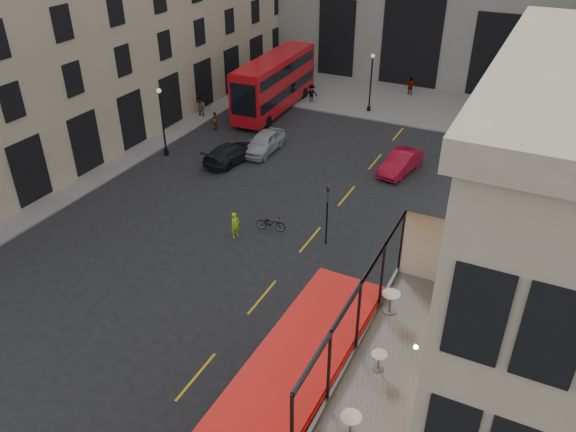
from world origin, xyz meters
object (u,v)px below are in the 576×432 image
at_px(traffic_light_far, 251,91).
at_px(car_a, 264,142).
at_px(car_b, 401,163).
at_px(pedestrian_e, 215,121).
at_px(cafe_table_mid, 379,359).
at_px(cafe_chair_d, 441,300).
at_px(cyclist, 235,225).
at_px(cafe_chair_c, 439,349).
at_px(traffic_light_near, 327,208).
at_px(car_c, 231,153).
at_px(bicycle, 271,223).
at_px(street_lamp_b, 370,87).
at_px(bus_near, 279,431).
at_px(bus_far, 275,81).
at_px(street_lamp_a, 163,126).
at_px(pedestrian_d, 480,101).
at_px(cafe_chair_b, 429,384).
at_px(cafe_table_near, 351,423).
at_px(pedestrian_c, 411,87).
at_px(cafe_table_far, 391,300).
at_px(pedestrian_a, 201,108).
at_px(pedestrian_b, 312,94).

height_order(traffic_light_far, car_a, traffic_light_far).
relative_size(car_b, pedestrian_e, 2.88).
distance_m(cafe_table_mid, cafe_chair_d, 4.29).
distance_m(cyclist, cafe_chair_c, 17.06).
distance_m(traffic_light_far, pedestrian_e, 4.54).
bearing_deg(traffic_light_near, car_c, 146.28).
xyz_separation_m(traffic_light_near, bicycle, (-3.60, -0.07, -1.95)).
xyz_separation_m(street_lamp_b, car_a, (-4.45, -12.11, -1.59)).
xyz_separation_m(street_lamp_b, bus_near, (9.50, -36.85, 0.41)).
relative_size(bus_far, cyclist, 7.59).
distance_m(traffic_light_far, cyclist, 19.84).
bearing_deg(car_a, cyclist, -70.79).
bearing_deg(traffic_light_far, car_a, -53.35).
distance_m(street_lamp_a, bicycle, 13.94).
height_order(car_a, pedestrian_d, same).
xyz_separation_m(car_c, cafe_chair_b, (19.49, -19.88, 4.14)).
bearing_deg(car_c, cafe_chair_d, 150.12).
bearing_deg(cafe_table_near, pedestrian_d, 94.01).
height_order(pedestrian_c, cafe_table_far, cafe_table_far).
xyz_separation_m(street_lamp_a, cafe_table_mid, (22.96, -18.50, 2.64)).
height_order(pedestrian_c, pedestrian_e, pedestrian_c).
distance_m(pedestrian_d, cafe_chair_d, 35.93).
bearing_deg(car_c, pedestrian_a, -33.22).
height_order(street_lamp_b, car_c, street_lamp_b).
bearing_deg(car_b, pedestrian_d, 89.06).
bearing_deg(pedestrian_b, cafe_table_far, -104.46).
bearing_deg(cafe_table_near, cafe_chair_c, 70.41).
distance_m(traffic_light_far, pedestrian_a, 4.76).
height_order(cyclist, pedestrian_c, pedestrian_c).
xyz_separation_m(bus_far, car_a, (3.54, -8.75, -1.96)).
bearing_deg(pedestrian_b, cyclist, -119.80).
height_order(street_lamp_b, pedestrian_b, street_lamp_b).
height_order(traffic_light_near, cafe_table_mid, cafe_table_mid).
relative_size(car_a, pedestrian_b, 2.60).
xyz_separation_m(pedestrian_a, pedestrian_c, (15.20, 14.12, -0.05)).
bearing_deg(cafe_table_near, pedestrian_b, 115.58).
bearing_deg(car_a, cafe_table_near, -57.98).
relative_size(bus_far, cafe_table_near, 16.05).
bearing_deg(cafe_chair_b, cyclist, 141.54).
relative_size(pedestrian_d, cafe_table_far, 1.92).
bearing_deg(cafe_chair_b, pedestrian_b, 119.35).
distance_m(car_c, cafe_table_mid, 26.91).
bearing_deg(cyclist, traffic_light_far, 43.43).
distance_m(bicycle, cafe_chair_d, 14.95).
xyz_separation_m(car_c, cafe_table_far, (17.26, -16.79, 4.44)).
relative_size(street_lamp_a, street_lamp_b, 1.00).
xyz_separation_m(pedestrian_e, cafe_chair_b, (24.01, -24.64, 4.06)).
bearing_deg(pedestrian_d, street_lamp_b, 92.03).
bearing_deg(car_c, bicycle, 144.36).
bearing_deg(car_a, pedestrian_d, 50.69).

